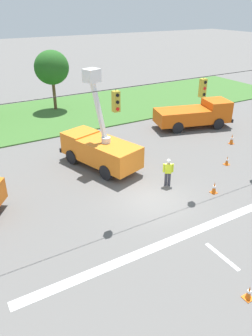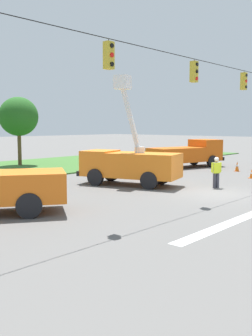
{
  "view_description": "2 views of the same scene",
  "coord_description": "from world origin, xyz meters",
  "px_view_note": "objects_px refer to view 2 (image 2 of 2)",
  "views": [
    {
      "loc": [
        -9.34,
        -12.96,
        10.07
      ],
      "look_at": [
        -0.73,
        1.72,
        1.45
      ],
      "focal_mm": 35.0,
      "sensor_mm": 36.0,
      "label": 1
    },
    {
      "loc": [
        -18.26,
        -9.9,
        3.55
      ],
      "look_at": [
        -2.24,
        4.23,
        1.23
      ],
      "focal_mm": 42.0,
      "sensor_mm": 36.0,
      "label": 2
    }
  ],
  "objects_px": {
    "traffic_cone_mid_right": "(237,166)",
    "traffic_cone_foreground_left": "(252,174)",
    "utility_truck_bucket_lift": "(130,162)",
    "road_worker": "(216,170)",
    "utility_truck_support_far": "(188,153)",
    "tree_east": "(19,117)"
  },
  "relations": [
    {
      "from": "tree_east",
      "to": "utility_truck_support_far",
      "type": "xyz_separation_m",
      "value": [
        9.06,
        -11.41,
        -3.11
      ]
    },
    {
      "from": "traffic_cone_foreground_left",
      "to": "traffic_cone_mid_right",
      "type": "relative_size",
      "value": 0.8
    },
    {
      "from": "utility_truck_bucket_lift",
      "to": "road_worker",
      "type": "distance_m",
      "value": 5.06
    },
    {
      "from": "utility_truck_support_far",
      "to": "tree_east",
      "type": "bearing_deg",
      "value": 128.44
    },
    {
      "from": "utility_truck_support_far",
      "to": "road_worker",
      "type": "distance_m",
      "value": 11.24
    },
    {
      "from": "tree_east",
      "to": "traffic_cone_foreground_left",
      "type": "xyz_separation_m",
      "value": [
        5.81,
        -18.52,
        -3.98
      ]
    },
    {
      "from": "tree_east",
      "to": "traffic_cone_mid_right",
      "type": "relative_size",
      "value": 7.51
    },
    {
      "from": "traffic_cone_foreground_left",
      "to": "traffic_cone_mid_right",
      "type": "bearing_deg",
      "value": 39.16
    },
    {
      "from": "tree_east",
      "to": "utility_truck_bucket_lift",
      "type": "relative_size",
      "value": 0.93
    },
    {
      "from": "utility_truck_support_far",
      "to": "utility_truck_bucket_lift",
      "type": "bearing_deg",
      "value": -165.21
    },
    {
      "from": "utility_truck_bucket_lift",
      "to": "traffic_cone_mid_right",
      "type": "xyz_separation_m",
      "value": [
        10.8,
        -1.68,
        -0.96
      ]
    },
    {
      "from": "utility_truck_support_far",
      "to": "road_worker",
      "type": "xyz_separation_m",
      "value": [
        -8.53,
        -7.33,
        -0.18
      ]
    },
    {
      "from": "tree_east",
      "to": "utility_truck_bucket_lift",
      "type": "height_order",
      "value": "utility_truck_bucket_lift"
    },
    {
      "from": "traffic_cone_foreground_left",
      "to": "utility_truck_support_far",
      "type": "bearing_deg",
      "value": 65.46
    },
    {
      "from": "road_worker",
      "to": "utility_truck_support_far",
      "type": "bearing_deg",
      "value": 40.66
    },
    {
      "from": "tree_east",
      "to": "utility_truck_support_far",
      "type": "relative_size",
      "value": 0.84
    },
    {
      "from": "tree_east",
      "to": "traffic_cone_mid_right",
      "type": "height_order",
      "value": "tree_east"
    },
    {
      "from": "road_worker",
      "to": "tree_east",
      "type": "bearing_deg",
      "value": 91.61
    },
    {
      "from": "tree_east",
      "to": "road_worker",
      "type": "relative_size",
      "value": 3.38
    },
    {
      "from": "traffic_cone_mid_right",
      "to": "traffic_cone_foreground_left",
      "type": "bearing_deg",
      "value": -140.84
    },
    {
      "from": "utility_truck_bucket_lift",
      "to": "road_worker",
      "type": "height_order",
      "value": "utility_truck_bucket_lift"
    },
    {
      "from": "traffic_cone_foreground_left",
      "to": "traffic_cone_mid_right",
      "type": "height_order",
      "value": "traffic_cone_mid_right"
    }
  ]
}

